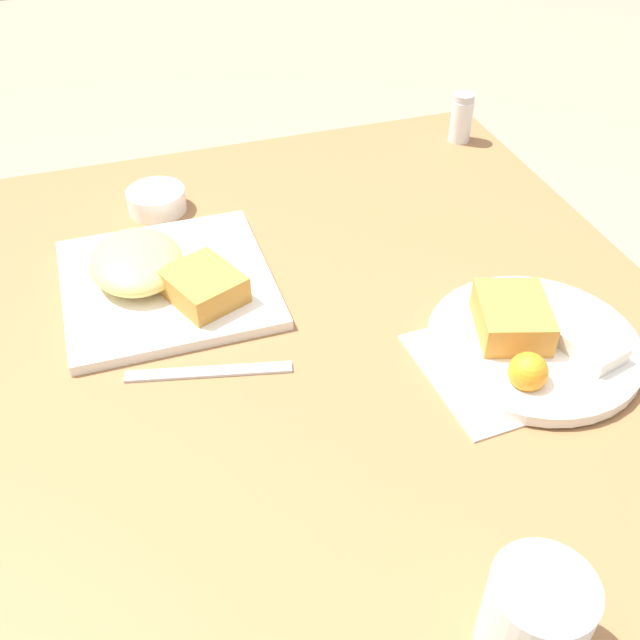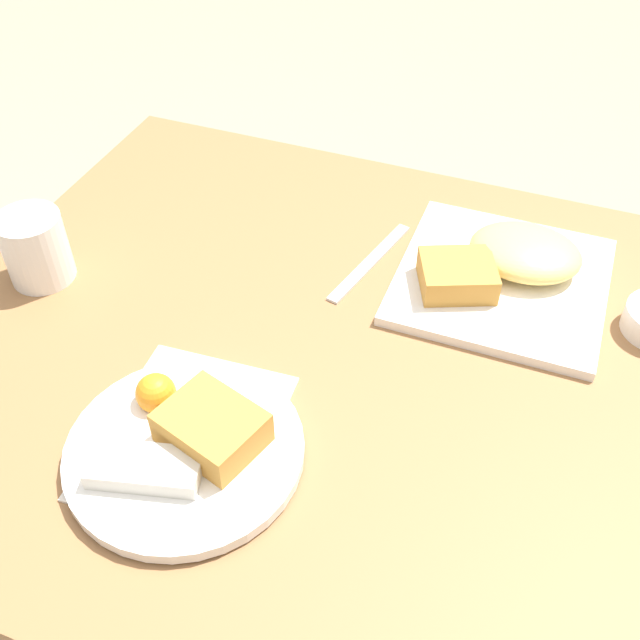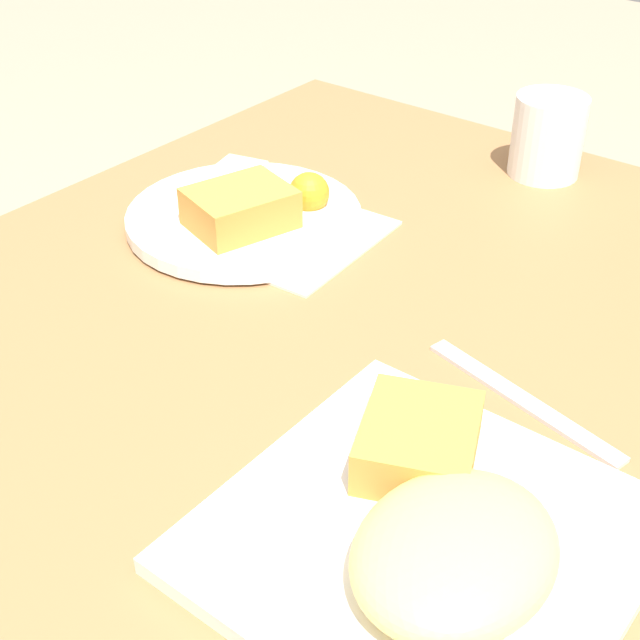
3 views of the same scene
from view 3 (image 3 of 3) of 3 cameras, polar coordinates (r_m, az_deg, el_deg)
name	(u,v)px [view 3 (image 3 of 3)]	position (r m, az deg, el deg)	size (l,w,h in m)	color
dining_table	(328,413)	(0.83, 0.48, -5.98)	(1.02, 0.84, 0.73)	olive
menu_card	(268,227)	(0.95, -3.35, 5.97)	(0.19, 0.24, 0.00)	silver
plate_square_near	(434,530)	(0.59, 7.32, -13.16)	(0.26, 0.26, 0.06)	white
plate_oval_far	(246,211)	(0.95, -4.77, 6.97)	(0.25, 0.25, 0.05)	white
butter_knife	(522,400)	(0.73, 12.81, -4.99)	(0.06, 0.19, 0.00)	silver
coffee_mug	(548,136)	(1.08, 14.37, 11.33)	(0.08, 0.08, 0.09)	white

